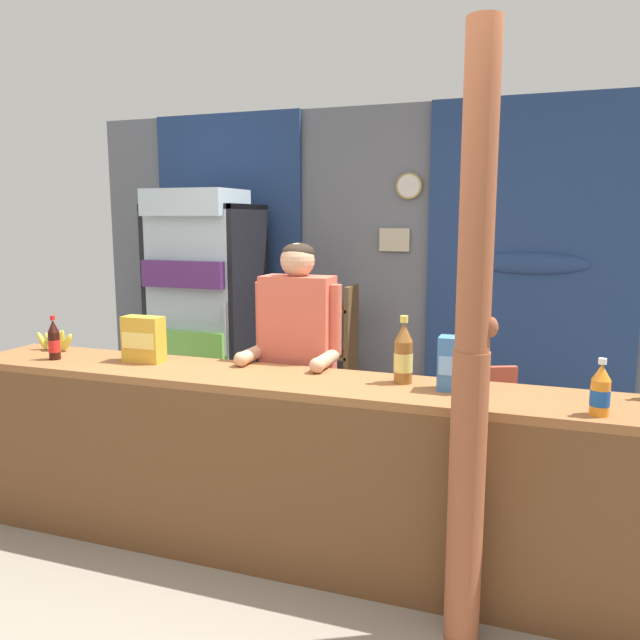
{
  "coord_description": "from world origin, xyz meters",
  "views": [
    {
      "loc": [
        1.17,
        -2.31,
        1.72
      ],
      "look_at": [
        0.04,
        0.87,
        1.18
      ],
      "focal_mm": 35.39,
      "sensor_mm": 36.0,
      "label": 1
    }
  ],
  "objects_px": {
    "stall_counter": "(301,458)",
    "soda_bottle_orange_soda": "(600,391)",
    "soda_bottle_cola": "(54,341)",
    "drink_fridge": "(205,301)",
    "shopkeeper": "(297,349)",
    "plastic_lawn_chair": "(473,420)",
    "snack_box_biscuit": "(457,364)",
    "banana_bunch": "(55,341)",
    "soda_bottle_iced_tea": "(403,355)",
    "bottle_shelf_rack": "(324,358)",
    "snack_box_choco_powder": "(144,339)",
    "timber_post": "(471,364)"
  },
  "relations": [
    {
      "from": "stall_counter",
      "to": "soda_bottle_orange_soda",
      "type": "height_order",
      "value": "soda_bottle_orange_soda"
    },
    {
      "from": "soda_bottle_cola",
      "to": "soda_bottle_orange_soda",
      "type": "distance_m",
      "value": 2.78
    },
    {
      "from": "stall_counter",
      "to": "drink_fridge",
      "type": "relative_size",
      "value": 2.0
    },
    {
      "from": "shopkeeper",
      "to": "soda_bottle_cola",
      "type": "distance_m",
      "value": 1.35
    },
    {
      "from": "stall_counter",
      "to": "plastic_lawn_chair",
      "type": "height_order",
      "value": "stall_counter"
    },
    {
      "from": "shopkeeper",
      "to": "soda_bottle_orange_soda",
      "type": "height_order",
      "value": "shopkeeper"
    },
    {
      "from": "snack_box_biscuit",
      "to": "shopkeeper",
      "type": "bearing_deg",
      "value": 158.38
    },
    {
      "from": "soda_bottle_orange_soda",
      "to": "plastic_lawn_chair",
      "type": "bearing_deg",
      "value": 117.01
    },
    {
      "from": "plastic_lawn_chair",
      "to": "banana_bunch",
      "type": "bearing_deg",
      "value": -159.04
    },
    {
      "from": "shopkeeper",
      "to": "soda_bottle_iced_tea",
      "type": "distance_m",
      "value": 0.74
    },
    {
      "from": "soda_bottle_cola",
      "to": "snack_box_biscuit",
      "type": "xyz_separation_m",
      "value": [
        2.19,
        0.1,
        0.02
      ]
    },
    {
      "from": "soda_bottle_orange_soda",
      "to": "drink_fridge",
      "type": "bearing_deg",
      "value": 148.25
    },
    {
      "from": "plastic_lawn_chair",
      "to": "soda_bottle_iced_tea",
      "type": "height_order",
      "value": "soda_bottle_iced_tea"
    },
    {
      "from": "snack_box_biscuit",
      "to": "banana_bunch",
      "type": "height_order",
      "value": "snack_box_biscuit"
    },
    {
      "from": "plastic_lawn_chair",
      "to": "shopkeeper",
      "type": "bearing_deg",
      "value": -145.45
    },
    {
      "from": "soda_bottle_iced_tea",
      "to": "snack_box_biscuit",
      "type": "bearing_deg",
      "value": -11.88
    },
    {
      "from": "soda_bottle_orange_soda",
      "to": "stall_counter",
      "type": "bearing_deg",
      "value": 178.59
    },
    {
      "from": "bottle_shelf_rack",
      "to": "snack_box_choco_powder",
      "type": "height_order",
      "value": "bottle_shelf_rack"
    },
    {
      "from": "snack_box_biscuit",
      "to": "drink_fridge",
      "type": "bearing_deg",
      "value": 144.86
    },
    {
      "from": "timber_post",
      "to": "soda_bottle_iced_tea",
      "type": "xyz_separation_m",
      "value": [
        -0.36,
        0.46,
        -0.08
      ]
    },
    {
      "from": "bottle_shelf_rack",
      "to": "soda_bottle_orange_soda",
      "type": "relative_size",
      "value": 5.22
    },
    {
      "from": "soda_bottle_orange_soda",
      "to": "snack_box_choco_powder",
      "type": "relative_size",
      "value": 0.93
    },
    {
      "from": "soda_bottle_iced_tea",
      "to": "timber_post",
      "type": "bearing_deg",
      "value": -51.65
    },
    {
      "from": "snack_box_biscuit",
      "to": "banana_bunch",
      "type": "relative_size",
      "value": 0.93
    },
    {
      "from": "soda_bottle_iced_tea",
      "to": "snack_box_choco_powder",
      "type": "xyz_separation_m",
      "value": [
        -1.43,
        -0.03,
        -0.01
      ]
    },
    {
      "from": "soda_bottle_cola",
      "to": "snack_box_biscuit",
      "type": "height_order",
      "value": "snack_box_biscuit"
    },
    {
      "from": "bottle_shelf_rack",
      "to": "shopkeeper",
      "type": "relative_size",
      "value": 0.76
    },
    {
      "from": "soda_bottle_cola",
      "to": "snack_box_choco_powder",
      "type": "bearing_deg",
      "value": 13.23
    },
    {
      "from": "stall_counter",
      "to": "snack_box_biscuit",
      "type": "relative_size",
      "value": 15.65
    },
    {
      "from": "stall_counter",
      "to": "bottle_shelf_rack",
      "type": "bearing_deg",
      "value": 105.96
    },
    {
      "from": "bottle_shelf_rack",
      "to": "soda_bottle_iced_tea",
      "type": "relative_size",
      "value": 3.74
    },
    {
      "from": "snack_box_biscuit",
      "to": "banana_bunch",
      "type": "distance_m",
      "value": 2.36
    },
    {
      "from": "stall_counter",
      "to": "soda_bottle_iced_tea",
      "type": "height_order",
      "value": "soda_bottle_iced_tea"
    },
    {
      "from": "snack_box_choco_powder",
      "to": "stall_counter",
      "type": "bearing_deg",
      "value": -9.76
    },
    {
      "from": "bottle_shelf_rack",
      "to": "plastic_lawn_chair",
      "type": "xyz_separation_m",
      "value": [
        1.23,
        -0.75,
        -0.14
      ]
    },
    {
      "from": "stall_counter",
      "to": "banana_bunch",
      "type": "height_order",
      "value": "banana_bunch"
    },
    {
      "from": "shopkeeper",
      "to": "snack_box_choco_powder",
      "type": "xyz_separation_m",
      "value": [
        -0.77,
        -0.34,
        0.07
      ]
    },
    {
      "from": "drink_fridge",
      "to": "soda_bottle_iced_tea",
      "type": "bearing_deg",
      "value": -37.6
    },
    {
      "from": "bottle_shelf_rack",
      "to": "plastic_lawn_chair",
      "type": "height_order",
      "value": "bottle_shelf_rack"
    },
    {
      "from": "stall_counter",
      "to": "soda_bottle_iced_tea",
      "type": "distance_m",
      "value": 0.7
    },
    {
      "from": "snack_box_choco_powder",
      "to": "soda_bottle_cola",
      "type": "bearing_deg",
      "value": -166.77
    },
    {
      "from": "drink_fridge",
      "to": "shopkeeper",
      "type": "relative_size",
      "value": 1.22
    },
    {
      "from": "drink_fridge",
      "to": "snack_box_choco_powder",
      "type": "relative_size",
      "value": 7.73
    },
    {
      "from": "shopkeeper",
      "to": "banana_bunch",
      "type": "xyz_separation_m",
      "value": [
        -1.44,
        -0.27,
        0.01
      ]
    },
    {
      "from": "banana_bunch",
      "to": "bottle_shelf_rack",
      "type": "bearing_deg",
      "value": 55.96
    },
    {
      "from": "drink_fridge",
      "to": "soda_bottle_orange_soda",
      "type": "relative_size",
      "value": 8.35
    },
    {
      "from": "drink_fridge",
      "to": "soda_bottle_iced_tea",
      "type": "height_order",
      "value": "drink_fridge"
    },
    {
      "from": "stall_counter",
      "to": "banana_bunch",
      "type": "xyz_separation_m",
      "value": [
        -1.66,
        0.24,
        0.42
      ]
    },
    {
      "from": "timber_post",
      "to": "snack_box_choco_powder",
      "type": "relative_size",
      "value": 9.69
    },
    {
      "from": "timber_post",
      "to": "soda_bottle_cola",
      "type": "bearing_deg",
      "value": 172.34
    }
  ]
}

